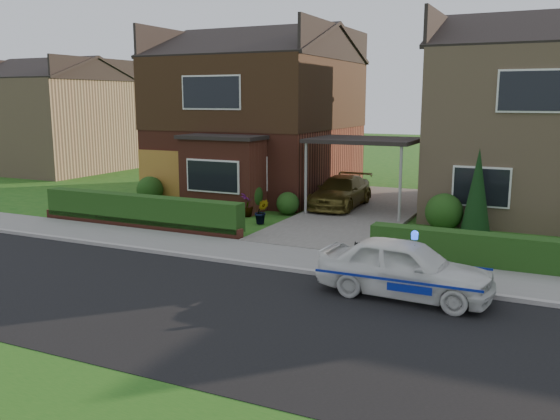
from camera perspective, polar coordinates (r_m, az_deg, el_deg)
The scene contains 23 objects.
ground at distance 12.34m, azimuth -7.77°, elevation -9.23°, with size 120.00×120.00×0.00m, color #1D5516.
road at distance 12.34m, azimuth -7.77°, elevation -9.23°, with size 60.00×6.00×0.02m, color black.
kerb at distance 14.84m, azimuth -1.33°, elevation -5.44°, with size 60.00×0.16×0.12m, color #9E9993.
sidewalk at distance 15.75m, azimuth 0.38°, elevation -4.52°, with size 60.00×2.00×0.10m, color slate.
driveway at distance 22.04m, azimuth 7.96°, elevation -0.18°, with size 3.80×12.00×0.12m, color #666059.
house_left at distance 26.55m, azimuth -2.05°, elevation 9.90°, with size 7.50×9.53×7.25m.
house_right at distance 23.69m, azimuth 24.12°, elevation 8.53°, with size 7.50×8.06×7.25m.
carport_link at distance 21.66m, azimuth 8.10°, elevation 6.56°, with size 3.80×3.00×2.77m.
garage_door at distance 24.70m, azimuth -11.34°, elevation 3.21°, with size 2.20×0.10×2.10m, color #996821.
dwarf_wall at distance 19.73m, azimuth -13.56°, elevation -1.31°, with size 7.70×0.25×0.36m, color brown.
hedge_left at distance 19.88m, azimuth -13.27°, elevation -1.73°, with size 7.50×0.55×0.90m, color black.
hedge_right at distance 15.62m, azimuth 22.24°, elevation -5.66°, with size 7.50×0.55×0.80m, color black.
shrub_left_far at distance 24.56m, azimuth -12.41°, elevation 1.92°, with size 1.08×1.08×1.08m, color black.
shrub_left_mid at distance 21.93m, azimuth -3.37°, elevation 1.44°, with size 1.32×1.32×1.32m, color black.
shrub_left_near at distance 21.53m, azimuth 0.76°, elevation 0.64°, with size 0.84×0.84×0.84m, color black.
shrub_right_near at distance 19.68m, azimuth 15.51°, elevation -0.18°, with size 1.20×1.20×1.20m, color black.
conifer_a at distance 19.23m, azimuth 18.44°, elevation 1.53°, with size 0.90×0.90×2.60m, color black.
neighbour_left at distance 36.86m, azimuth -20.66°, elevation 7.57°, with size 6.50×7.00×5.20m, color tan.
police_car at distance 12.90m, azimuth 11.93°, elevation -5.53°, with size 3.40×3.78×1.42m.
driveway_car at distance 22.60m, azimuth 5.87°, elevation 1.76°, with size 1.60×3.93×1.14m, color brown.
potted_plant_a at distance 20.57m, azimuth -13.56°, elevation -0.36°, with size 0.36×0.24×0.69m, color gray.
potted_plant_b at distance 19.88m, azimuth -1.79°, elevation -0.21°, with size 0.46×0.37×0.84m, color gray.
potted_plant_c at distance 21.19m, azimuth -3.24°, elevation 0.48°, with size 0.48×0.48×0.86m, color gray.
Camera 1 is at (6.40, -9.68, 4.19)m, focal length 38.00 mm.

